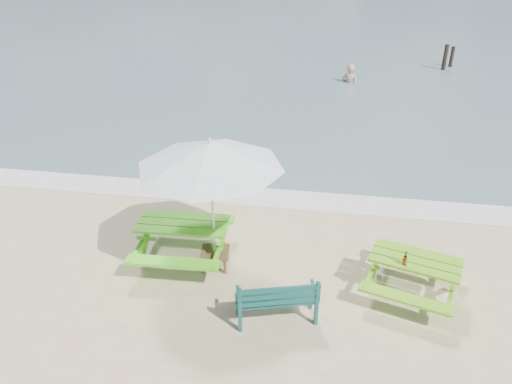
% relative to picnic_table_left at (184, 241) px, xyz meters
% --- Properties ---
extents(foam_strip, '(22.00, 0.90, 0.01)m').
position_rel_picnic_table_left_xyz_m(foam_strip, '(1.74, 2.61, -0.37)').
color(foam_strip, silver).
rests_on(foam_strip, ground).
extents(picnic_table_left, '(1.72, 1.90, 0.79)m').
position_rel_picnic_table_left_xyz_m(picnic_table_left, '(0.00, 0.00, 0.00)').
color(picnic_table_left, '#4CB61B').
rests_on(picnic_table_left, ground).
extents(picnic_table_right, '(1.87, 1.98, 0.70)m').
position_rel_picnic_table_left_xyz_m(picnic_table_right, '(4.12, -0.37, -0.04)').
color(picnic_table_right, '#67A919').
rests_on(picnic_table_right, ground).
extents(park_bench, '(1.36, 0.78, 0.80)m').
position_rel_picnic_table_left_xyz_m(park_bench, '(1.92, -1.38, -0.13)').
color(park_bench, '#0F3F3B').
rests_on(park_bench, ground).
extents(side_table, '(0.56, 0.56, 0.33)m').
position_rel_picnic_table_left_xyz_m(side_table, '(0.62, -0.15, -0.21)').
color(side_table, brown).
rests_on(side_table, ground).
extents(patio_umbrella, '(2.79, 2.79, 2.49)m').
position_rel_picnic_table_left_xyz_m(patio_umbrella, '(0.62, -0.15, 1.89)').
color(patio_umbrella, silver).
rests_on(patio_umbrella, ground).
extents(beer_bottle, '(0.07, 0.07, 0.26)m').
position_rel_picnic_table_left_xyz_m(beer_bottle, '(3.92, -0.53, 0.40)').
color(beer_bottle, brown).
rests_on(beer_bottle, picnic_table_right).
extents(swimmer, '(0.78, 0.64, 1.84)m').
position_rel_picnic_table_left_xyz_m(swimmer, '(3.15, 12.66, -0.56)').
color(swimmer, tan).
rests_on(swimmer, ground).
extents(mooring_pilings, '(0.57, 0.77, 1.30)m').
position_rel_picnic_table_left_xyz_m(mooring_pilings, '(7.36, 15.57, 0.03)').
color(mooring_pilings, black).
rests_on(mooring_pilings, ground).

